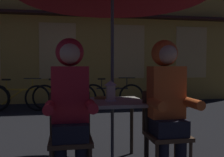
% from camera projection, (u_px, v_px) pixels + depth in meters
% --- Properties ---
extents(cafe_table, '(0.72, 0.72, 0.74)m').
position_uv_depth(cafe_table, '(112.00, 109.00, 2.88)').
color(cafe_table, '#B2AD9E').
rests_on(cafe_table, ground_plane).
extents(lantern, '(0.11, 0.11, 0.23)m').
position_uv_depth(lantern, '(111.00, 90.00, 2.84)').
color(lantern, white).
rests_on(lantern, cafe_table).
extents(chair_left, '(0.40, 0.40, 0.87)m').
position_uv_depth(chair_left, '(70.00, 133.00, 2.44)').
color(chair_left, '#513823').
rests_on(chair_left, ground_plane).
extents(chair_right, '(0.40, 0.40, 0.87)m').
position_uv_depth(chair_right, '(164.00, 128.00, 2.61)').
color(chair_right, '#513823').
rests_on(chair_right, ground_plane).
extents(person_left_hooded, '(0.45, 0.56, 1.40)m').
position_uv_depth(person_left_hooded, '(70.00, 97.00, 2.36)').
color(person_left_hooded, black).
rests_on(person_left_hooded, ground_plane).
extents(person_right_hooded, '(0.45, 0.56, 1.40)m').
position_uv_depth(person_right_hooded, '(167.00, 95.00, 2.53)').
color(person_right_hooded, black).
rests_on(person_right_hooded, ground_plane).
extents(shopfront_building, '(10.00, 0.93, 6.20)m').
position_uv_depth(shopfront_building, '(92.00, 5.00, 8.12)').
color(shopfront_building, gold).
rests_on(shopfront_building, ground_plane).
extents(bicycle_second, '(1.65, 0.42, 0.84)m').
position_uv_depth(bicycle_second, '(17.00, 97.00, 6.39)').
color(bicycle_second, black).
rests_on(bicycle_second, ground_plane).
extents(bicycle_third, '(1.65, 0.41, 0.84)m').
position_uv_depth(bicycle_third, '(64.00, 97.00, 6.51)').
color(bicycle_third, black).
rests_on(bicycle_third, ground_plane).
extents(bicycle_fourth, '(1.66, 0.38, 0.84)m').
position_uv_depth(bicycle_fourth, '(112.00, 96.00, 6.74)').
color(bicycle_fourth, black).
rests_on(bicycle_fourth, ground_plane).
extents(book, '(0.23, 0.20, 0.02)m').
position_uv_depth(book, '(104.00, 98.00, 3.03)').
color(book, olive).
rests_on(book, cafe_table).
extents(potted_plant, '(0.60, 0.60, 0.92)m').
position_uv_depth(potted_plant, '(169.00, 86.00, 7.53)').
color(potted_plant, brown).
rests_on(potted_plant, ground_plane).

